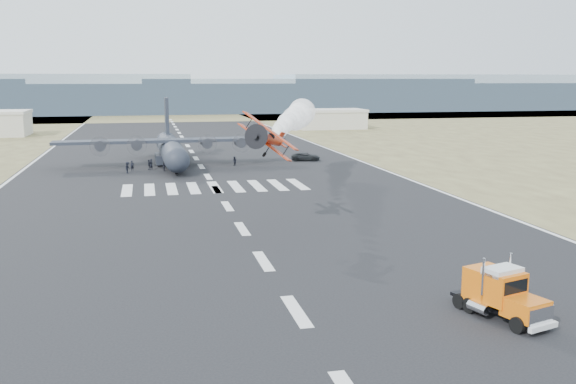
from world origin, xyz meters
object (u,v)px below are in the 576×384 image
object	(u,v)px
support_vehicle	(306,157)
crew_c	(127,168)
crew_b	(235,161)
crew_h	(165,166)
crew_g	(132,166)
aerobatic_biplane	(268,139)
semi_truck	(501,293)
crew_a	(151,164)
crew_e	(170,164)
crew_f	(175,165)
hangar_right	(330,119)
transport_aircraft	(171,148)
crew_d	(149,165)

from	to	relation	value
support_vehicle	crew_c	bearing A→B (deg)	117.79
crew_b	crew_h	world-z (taller)	crew_b
crew_g	aerobatic_biplane	bearing A→B (deg)	-100.83
semi_truck	aerobatic_biplane	xyz separation A→B (m)	(-9.79, 27.47, 7.51)
crew_a	crew_h	size ratio (longest dim) A/B	1.16
support_vehicle	semi_truck	bearing A→B (deg)	-173.85
crew_e	crew_f	bearing A→B (deg)	-58.15
aerobatic_biplane	crew_c	size ratio (longest dim) A/B	3.43
support_vehicle	crew_f	bearing A→B (deg)	118.79
crew_a	crew_c	xyz separation A→B (m)	(-3.75, -2.94, -0.02)
crew_a	crew_f	bearing A→B (deg)	116.22
aerobatic_biplane	crew_b	distance (m)	48.81
semi_truck	crew_b	distance (m)	75.76
support_vehicle	crew_e	bearing A→B (deg)	113.14
hangar_right	support_vehicle	distance (m)	78.60
transport_aircraft	crew_d	world-z (taller)	transport_aircraft
hangar_right	aerobatic_biplane	xyz separation A→B (m)	(-43.37, -126.41, 6.14)
transport_aircraft	aerobatic_biplane	bearing A→B (deg)	-83.02
crew_d	crew_h	distance (m)	3.37
aerobatic_biplane	transport_aircraft	bearing A→B (deg)	116.39
hangar_right	crew_e	bearing A→B (deg)	-122.94
crew_b	crew_f	bearing A→B (deg)	-105.28
crew_d	crew_g	world-z (taller)	crew_g
crew_f	crew_h	size ratio (longest dim) A/B	1.10
support_vehicle	crew_b	bearing A→B (deg)	118.87
crew_a	crew_e	bearing A→B (deg)	155.09
crew_c	support_vehicle	bearing A→B (deg)	-46.29
semi_truck	crew_f	world-z (taller)	semi_truck
crew_a	hangar_right	bearing A→B (deg)	-170.71
crew_b	crew_e	distance (m)	11.15
semi_truck	crew_d	bearing A→B (deg)	89.19
crew_c	crew_d	size ratio (longest dim) A/B	1.11
support_vehicle	crew_d	world-z (taller)	crew_d
semi_truck	crew_h	distance (m)	74.29
semi_truck	aerobatic_biplane	bearing A→B (deg)	92.78
support_vehicle	crew_b	world-z (taller)	crew_b
support_vehicle	crew_f	size ratio (longest dim) A/B	2.97
crew_c	crew_d	distance (m)	5.01
aerobatic_biplane	crew_a	distance (m)	47.94
hangar_right	crew_b	xyz separation A→B (m)	(-40.23, -78.42, -2.17)
semi_truck	crew_c	distance (m)	74.64
transport_aircraft	crew_d	size ratio (longest dim) A/B	23.72
aerobatic_biplane	crew_h	distance (m)	46.05
crew_a	crew_e	distance (m)	3.44
transport_aircraft	crew_b	distance (m)	11.70
crew_c	crew_g	size ratio (longest dim) A/B	1.07
crew_a	aerobatic_biplane	bearing A→B (deg)	57.08
crew_b	crew_c	distance (m)	18.75
semi_truck	crew_a	world-z (taller)	semi_truck
crew_c	crew_a	bearing A→B (deg)	-24.57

